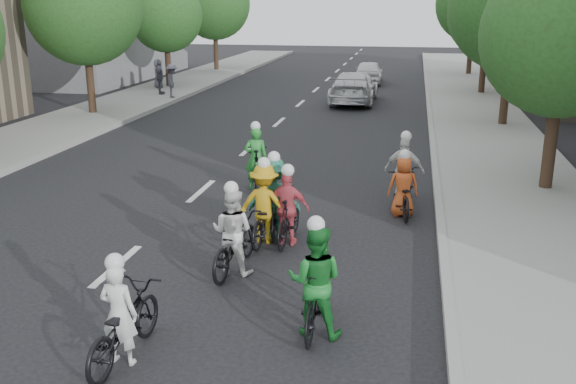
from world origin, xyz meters
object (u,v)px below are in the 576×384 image
(spectator_1, at_px, (160,77))
(spectator_2, at_px, (158,74))
(cyclist_2, at_px, (265,211))
(cyclist_4, at_px, (403,192))
(cyclist_0, at_px, (123,323))
(spectator_0, at_px, (172,81))
(cyclist_6, at_px, (233,239))
(follow_car_lead, at_px, (354,87))
(cyclist_8, at_px, (404,178))
(follow_car_trail, at_px, (369,72))
(cyclist_1, at_px, (316,289))
(cyclist_5, at_px, (257,165))
(cyclist_7, at_px, (275,203))
(cyclist_3, at_px, (288,214))

(spectator_1, relative_size, spectator_2, 1.12)
(cyclist_2, relative_size, cyclist_4, 1.05)
(cyclist_0, xyz_separation_m, spectator_0, (-7.92, 22.73, 0.41))
(cyclist_0, xyz_separation_m, cyclist_6, (0.67, 3.22, 0.06))
(spectator_1, bearing_deg, follow_car_lead, -105.15)
(cyclist_8, height_order, follow_car_trail, cyclist_8)
(cyclist_1, distance_m, spectator_0, 23.87)
(cyclist_2, bearing_deg, spectator_0, -59.86)
(cyclist_6, relative_size, spectator_0, 1.24)
(cyclist_2, bearing_deg, follow_car_lead, -86.20)
(cyclist_6, xyz_separation_m, cyclist_8, (2.97, 4.77, 0.01))
(spectator_0, bearing_deg, cyclist_2, -174.23)
(cyclist_0, distance_m, cyclist_8, 8.78)
(cyclist_1, xyz_separation_m, spectator_2, (-12.46, 24.75, 0.22))
(cyclist_8, distance_m, follow_car_lead, 15.91)
(cyclist_5, bearing_deg, cyclist_7, 98.54)
(cyclist_7, height_order, follow_car_trail, cyclist_7)
(cyclist_5, distance_m, cyclist_7, 3.59)
(cyclist_5, bearing_deg, cyclist_4, 147.69)
(cyclist_1, distance_m, spectator_1, 25.23)
(cyclist_7, distance_m, cyclist_8, 3.85)
(spectator_2, bearing_deg, cyclist_7, -160.15)
(cyclist_7, bearing_deg, cyclist_8, -140.39)
(cyclist_1, distance_m, spectator_2, 27.71)
(cyclist_1, xyz_separation_m, cyclist_2, (-1.59, 3.56, -0.05))
(cyclist_1, bearing_deg, cyclist_8, -98.63)
(follow_car_trail, distance_m, spectator_1, 12.59)
(cyclist_1, relative_size, cyclist_7, 1.01)
(cyclist_8, xyz_separation_m, spectator_2, (-13.61, 18.01, 0.30))
(cyclist_7, bearing_deg, cyclist_6, 72.60)
(cyclist_8, bearing_deg, cyclist_1, 91.67)
(cyclist_0, relative_size, follow_car_trail, 0.50)
(cyclist_7, distance_m, spectator_0, 19.70)
(spectator_1, bearing_deg, follow_car_trail, -67.87)
(cyclist_2, distance_m, cyclist_7, 0.39)
(cyclist_4, height_order, spectator_1, spectator_1)
(cyclist_2, xyz_separation_m, cyclist_5, (-1.09, 3.74, -0.02))
(cyclist_3, relative_size, follow_car_trail, 0.43)
(cyclist_1, xyz_separation_m, spectator_1, (-11.44, 22.48, 0.32))
(cyclist_1, bearing_deg, spectator_2, -62.19)
(cyclist_0, bearing_deg, spectator_0, -66.66)
(cyclist_2, distance_m, spectator_0, 19.97)
(cyclist_5, distance_m, follow_car_lead, 15.16)
(cyclist_8, xyz_separation_m, follow_car_trail, (-2.54, 23.31, 0.05))
(cyclist_5, height_order, follow_car_lead, cyclist_5)
(follow_car_lead, bearing_deg, cyclist_7, 90.32)
(cyclist_4, bearing_deg, cyclist_7, 27.30)
(cyclist_8, bearing_deg, cyclist_7, 58.42)
(cyclist_0, xyz_separation_m, spectator_1, (-8.96, 23.74, 0.46))
(cyclist_6, height_order, spectator_2, cyclist_6)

